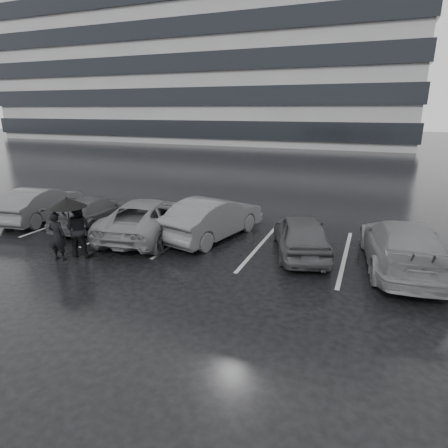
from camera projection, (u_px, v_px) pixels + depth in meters
The scene contains 12 objects.
ground at pixel (216, 270), 10.86m from camera, with size 160.00×160.00×0.00m, color black.
office_building at pixel (205, 42), 57.04m from camera, with size 61.00×26.00×29.00m.
car_main at pixel (301, 234), 11.93m from camera, with size 1.54×3.82×1.30m, color black.
car_west_a at pixel (213, 218), 13.46m from camera, with size 1.55×4.46×1.47m, color #2F2F32.
car_west_b at pixel (149, 217), 13.67m from camera, with size 2.29×4.96×1.38m, color #4D4C4F.
car_west_c at pixel (94, 211), 14.82m from camera, with size 1.67×4.10×1.19m, color black.
car_west_d at pixel (40, 204), 15.64m from camera, with size 1.46×4.18×1.38m, color #2F2F32.
car_east at pixel (402, 245), 10.81m from camera, with size 2.00×4.92×1.43m, color #4D4C4F.
pedestrian_left at pixel (57, 236), 11.42m from camera, with size 0.56×0.36×1.52m, color black.
pedestrian_right at pixel (79, 229), 11.69m from camera, with size 0.85×0.66×1.75m, color black.
umbrella at pixel (67, 202), 11.28m from camera, with size 1.15×1.15×1.95m.
stall_stripes at pixel (223, 240), 13.36m from camera, with size 19.72×5.00×0.00m.
Camera 1 is at (3.92, -9.19, 4.48)m, focal length 30.00 mm.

